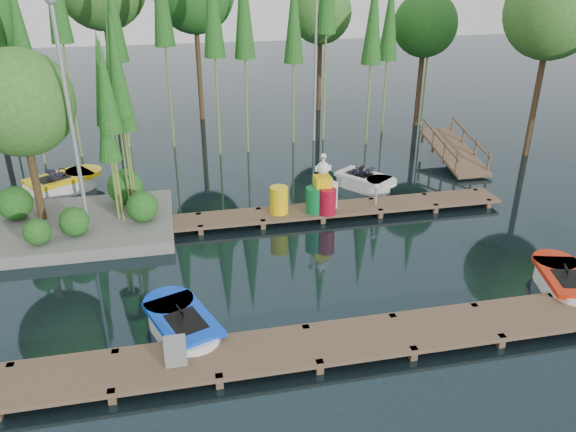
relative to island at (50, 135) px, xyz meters
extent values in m
plane|color=#1B2C33|center=(6.30, -3.29, -3.18)|extent=(90.00, 90.00, 0.00)
cube|color=brown|center=(6.30, -7.79, -2.93)|extent=(18.00, 1.50, 0.10)
cube|color=brown|center=(-0.15, -7.16, -3.13)|extent=(0.16, 0.16, 0.50)
cube|color=brown|center=(2.00, -8.42, -3.13)|extent=(0.16, 0.16, 0.50)
cube|color=brown|center=(2.00, -7.16, -3.13)|extent=(0.16, 0.16, 0.50)
cube|color=brown|center=(4.15, -8.42, -3.13)|extent=(0.16, 0.16, 0.50)
cube|color=brown|center=(4.15, -7.16, -3.13)|extent=(0.16, 0.16, 0.50)
cube|color=brown|center=(6.30, -8.42, -3.13)|extent=(0.16, 0.16, 0.50)
cube|color=brown|center=(6.30, -7.16, -3.13)|extent=(0.16, 0.16, 0.50)
cube|color=brown|center=(8.45, -8.42, -3.13)|extent=(0.16, 0.16, 0.50)
cube|color=brown|center=(8.45, -7.16, -3.13)|extent=(0.16, 0.16, 0.50)
cube|color=brown|center=(10.60, -8.42, -3.13)|extent=(0.16, 0.16, 0.50)
cube|color=brown|center=(10.60, -7.16, -3.13)|extent=(0.16, 0.16, 0.50)
cube|color=brown|center=(12.75, -7.16, -3.13)|extent=(0.16, 0.16, 0.50)
cube|color=brown|center=(7.30, -0.79, -2.93)|extent=(15.00, 1.20, 0.10)
cube|color=brown|center=(0.20, -1.27, -3.13)|extent=(0.16, 0.16, 0.50)
cube|color=brown|center=(0.20, -0.31, -3.13)|extent=(0.16, 0.16, 0.50)
cube|color=brown|center=(2.23, -1.27, -3.13)|extent=(0.16, 0.16, 0.50)
cube|color=brown|center=(2.23, -0.31, -3.13)|extent=(0.16, 0.16, 0.50)
cube|color=brown|center=(4.26, -1.27, -3.13)|extent=(0.16, 0.16, 0.50)
cube|color=brown|center=(4.26, -0.31, -3.13)|extent=(0.16, 0.16, 0.50)
cube|color=brown|center=(6.28, -1.27, -3.13)|extent=(0.16, 0.16, 0.50)
cube|color=brown|center=(6.28, -0.31, -3.13)|extent=(0.16, 0.16, 0.50)
cube|color=brown|center=(8.31, -1.27, -3.13)|extent=(0.16, 0.16, 0.50)
cube|color=brown|center=(8.31, -0.31, -3.13)|extent=(0.16, 0.16, 0.50)
cube|color=brown|center=(10.34, -1.27, -3.13)|extent=(0.16, 0.16, 0.50)
cube|color=brown|center=(10.34, -0.31, -3.13)|extent=(0.16, 0.16, 0.50)
cube|color=brown|center=(12.37, -1.27, -3.13)|extent=(0.16, 0.16, 0.50)
cube|color=brown|center=(12.37, -0.31, -3.13)|extent=(0.16, 0.16, 0.50)
cube|color=brown|center=(14.40, -1.27, -3.13)|extent=(0.16, 0.16, 0.50)
cube|color=brown|center=(14.40, -0.31, -3.13)|extent=(0.16, 0.16, 0.50)
cube|color=slate|center=(0.30, -0.29, -3.00)|extent=(6.20, 4.20, 0.42)
sphere|color=#25641F|center=(-1.50, 0.31, -2.24)|extent=(1.10, 1.10, 1.10)
sphere|color=#25641F|center=(0.50, -1.29, -2.34)|extent=(0.90, 0.90, 0.90)
sphere|color=#25641F|center=(1.90, 0.91, -2.19)|extent=(1.20, 1.20, 1.20)
sphere|color=#25641F|center=(-0.50, -1.69, -2.39)|extent=(0.80, 0.80, 0.80)
sphere|color=#25641F|center=(2.50, -0.69, -2.29)|extent=(1.00, 1.00, 1.00)
cylinder|color=#43301C|center=(-0.70, 0.11, -1.18)|extent=(0.24, 0.24, 3.60)
sphere|color=#3D782A|center=(-0.70, 0.11, 1.02)|extent=(3.20, 3.20, 3.20)
cylinder|color=olive|center=(2.04, 0.27, -0.22)|extent=(0.07, 0.07, 5.93)
cone|color=#25641F|center=(2.04, 0.27, 1.86)|extent=(0.70, 0.70, 2.97)
cylinder|color=olive|center=(1.73, 0.11, -0.35)|extent=(0.07, 0.07, 5.66)
cone|color=#25641F|center=(1.73, 0.11, 1.63)|extent=(0.70, 0.70, 2.83)
cylinder|color=olive|center=(2.23, 0.30, -0.57)|extent=(0.07, 0.07, 5.22)
cone|color=#25641F|center=(2.23, 0.30, 1.26)|extent=(0.70, 0.70, 2.61)
cylinder|color=olive|center=(1.85, -0.51, -0.42)|extent=(0.07, 0.07, 5.53)
cone|color=#25641F|center=(1.85, -0.51, 1.52)|extent=(0.70, 0.70, 2.76)
cylinder|color=olive|center=(1.71, -0.39, -1.18)|extent=(0.07, 0.07, 4.01)
cone|color=#25641F|center=(1.71, -0.39, 0.23)|extent=(0.70, 0.70, 2.01)
cylinder|color=olive|center=(2.17, 0.16, -0.13)|extent=(0.07, 0.07, 6.11)
cone|color=#25641F|center=(2.17, 0.16, 2.01)|extent=(0.70, 0.70, 3.05)
cylinder|color=#43301C|center=(19.04, 3.61, -0.15)|extent=(0.26, 0.26, 6.06)
sphere|color=#3D782A|center=(19.04, 3.61, 2.87)|extent=(3.81, 3.81, 3.81)
cylinder|color=#43301C|center=(16.28, 9.35, -0.67)|extent=(0.26, 0.26, 5.02)
sphere|color=#25641F|center=(16.28, 9.35, 1.84)|extent=(3.16, 3.16, 3.16)
cylinder|color=#43301C|center=(12.04, 13.41, -0.53)|extent=(0.26, 0.26, 5.31)
sphere|color=#3D782A|center=(12.04, 13.41, 2.12)|extent=(3.34, 3.34, 3.34)
cylinder|color=#43301C|center=(5.30, 12.74, 0.05)|extent=(0.26, 0.26, 6.46)
cylinder|color=#43301C|center=(0.88, 12.71, 0.24)|extent=(0.26, 0.26, 6.85)
cylinder|color=olive|center=(-1.86, 6.94, 0.55)|extent=(0.09, 0.09, 7.48)
cone|color=#25641F|center=(-1.86, 6.94, 2.65)|extent=(0.90, 0.90, 4.11)
cylinder|color=olive|center=(-0.41, 7.53, 1.65)|extent=(0.09, 0.09, 9.66)
cylinder|color=olive|center=(1.62, 8.54, 0.66)|extent=(0.09, 0.09, 7.69)
cone|color=#25641F|center=(1.62, 8.54, 2.81)|extent=(0.90, 0.90, 4.23)
cylinder|color=olive|center=(3.67, 8.19, 1.31)|extent=(0.09, 0.09, 8.99)
cylinder|color=olive|center=(5.66, 6.58, 1.03)|extent=(0.09, 0.09, 8.44)
cylinder|color=olive|center=(6.95, 6.71, 0.93)|extent=(0.09, 0.09, 8.22)
cone|color=#25641F|center=(6.95, 6.71, 3.23)|extent=(0.90, 0.90, 4.52)
cylinder|color=olive|center=(9.25, 7.58, 0.52)|extent=(0.09, 0.09, 7.41)
cone|color=#25641F|center=(9.25, 7.58, 2.59)|extent=(0.90, 0.90, 4.07)
cylinder|color=olive|center=(10.79, 7.80, 1.70)|extent=(0.09, 0.09, 9.77)
cylinder|color=olive|center=(12.54, 6.54, 0.52)|extent=(0.09, 0.09, 7.40)
cone|color=#25641F|center=(12.54, 6.54, 2.59)|extent=(0.90, 0.90, 4.07)
cylinder|color=olive|center=(13.93, 8.13, 0.39)|extent=(0.09, 0.09, 7.14)
cone|color=#25641F|center=(13.93, 8.13, 2.39)|extent=(0.90, 0.90, 3.93)
cylinder|color=olive|center=(16.47, 9.13, 1.12)|extent=(0.09, 0.09, 8.61)
cylinder|color=gray|center=(0.80, -0.79, 0.32)|extent=(0.12, 0.12, 7.00)
cylinder|color=gray|center=(10.30, 7.71, 0.32)|extent=(0.12, 0.12, 7.00)
cube|color=brown|center=(15.30, 3.21, -2.63)|extent=(1.50, 3.94, 0.95)
cube|color=brown|center=(14.60, 1.61, -2.59)|extent=(0.08, 0.08, 0.90)
cube|color=brown|center=(14.60, 2.71, -2.48)|extent=(0.08, 0.08, 0.90)
cube|color=brown|center=(14.60, 3.81, -2.37)|extent=(0.08, 0.08, 0.90)
cube|color=brown|center=(14.60, 4.91, -2.26)|extent=(0.08, 0.08, 0.90)
cube|color=brown|center=(14.60, 3.21, -2.03)|extent=(0.06, 3.54, 0.83)
cube|color=brown|center=(16.00, 1.61, -2.59)|extent=(0.08, 0.08, 0.90)
cube|color=brown|center=(16.00, 2.71, -2.48)|extent=(0.08, 0.08, 0.90)
cube|color=brown|center=(16.00, 3.81, -2.37)|extent=(0.08, 0.08, 0.90)
cube|color=brown|center=(16.00, 4.91, -2.26)|extent=(0.08, 0.08, 0.90)
cube|color=brown|center=(16.00, 3.21, -2.03)|extent=(0.06, 3.54, 0.83)
cube|color=white|center=(3.50, -6.57, -2.98)|extent=(1.55, 1.55, 0.55)
cylinder|color=white|center=(3.29, -6.00, -2.98)|extent=(1.54, 1.54, 0.55)
cylinder|color=white|center=(3.71, -7.13, -2.98)|extent=(1.54, 1.54, 0.55)
cube|color=blue|center=(3.50, -6.57, -2.69)|extent=(1.88, 2.38, 0.14)
cylinder|color=blue|center=(3.19, -5.75, -2.69)|extent=(1.57, 1.57, 0.14)
cube|color=black|center=(3.57, -6.76, -2.64)|extent=(1.04, 1.19, 0.06)
torus|color=black|center=(3.45, -6.43, -2.49)|extent=(0.24, 0.31, 0.26)
cube|color=white|center=(13.47, -6.72, -2.99)|extent=(1.41, 1.42, 0.53)
cylinder|color=white|center=(13.62, -6.16, -2.99)|extent=(1.41, 1.41, 0.53)
cylinder|color=white|center=(13.32, -7.28, -2.99)|extent=(1.41, 1.41, 0.53)
cube|color=red|center=(13.47, -6.72, -2.70)|extent=(1.66, 2.24, 0.13)
cylinder|color=red|center=(13.69, -5.91, -2.70)|extent=(1.44, 1.44, 0.13)
cube|color=black|center=(13.42, -6.91, -2.66)|extent=(0.94, 1.10, 0.06)
torus|color=black|center=(13.51, -6.58, -2.51)|extent=(0.21, 0.29, 0.25)
cube|color=white|center=(-0.67, 3.37, -2.96)|extent=(1.84, 1.84, 0.61)
cylinder|color=white|center=(-0.11, 3.74, -2.96)|extent=(1.84, 1.84, 0.61)
cylinder|color=white|center=(-1.23, 3.01, -2.96)|extent=(1.84, 1.84, 0.61)
cube|color=yellow|center=(-0.67, 3.37, -2.63)|extent=(2.68, 2.39, 0.15)
cylinder|color=yellow|center=(0.15, 3.90, -2.63)|extent=(1.87, 1.87, 0.15)
cube|color=black|center=(-0.86, 3.25, -2.58)|extent=(1.37, 1.29, 0.07)
torus|color=black|center=(-0.53, 3.46, -2.41)|extent=(0.35, 0.30, 0.29)
imported|color=#1E1E2D|center=(-0.90, 3.22, -2.31)|extent=(0.60, 0.56, 1.08)
cube|color=white|center=(10.65, 1.45, -3.00)|extent=(1.58, 1.58, 0.51)
cylinder|color=white|center=(10.99, 1.00, -3.00)|extent=(1.57, 1.57, 0.51)
cylinder|color=white|center=(10.31, 1.91, -3.00)|extent=(1.57, 1.57, 0.51)
cube|color=white|center=(10.65, 1.45, -2.72)|extent=(2.09, 2.25, 0.13)
cylinder|color=white|center=(11.14, 0.80, -2.72)|extent=(1.60, 1.60, 0.13)
cube|color=black|center=(10.54, 1.60, -2.67)|extent=(1.11, 1.16, 0.06)
torus|color=black|center=(10.73, 1.34, -2.53)|extent=(0.27, 0.29, 0.25)
imported|color=#1E1E2D|center=(10.51, 1.64, -2.48)|extent=(0.45, 0.47, 0.84)
imported|color=#1E1E2D|center=(10.97, 1.57, -2.54)|extent=(0.34, 0.36, 0.64)
cube|color=gray|center=(3.31, -7.79, -2.60)|extent=(0.46, 0.39, 0.56)
cylinder|color=yellow|center=(6.92, -0.79, -2.42)|extent=(0.61, 0.61, 0.92)
cylinder|color=#0C6C30|center=(8.09, -0.99, -2.44)|extent=(0.58, 0.58, 0.88)
cylinder|color=white|center=(8.67, -0.70, -2.44)|extent=(0.58, 0.58, 0.88)
cylinder|color=#A30B20|center=(8.48, -1.18, -2.44)|extent=(0.58, 0.58, 0.88)
cube|color=yellow|center=(8.38, -0.89, -1.84)|extent=(0.54, 0.54, 0.34)
sphere|color=white|center=(8.38, -0.89, -1.37)|extent=(0.43, 0.43, 0.43)
cylinder|color=white|center=(8.38, -0.89, -1.13)|extent=(0.10, 0.10, 0.29)
sphere|color=white|center=(8.38, -0.89, -0.96)|extent=(0.19, 0.19, 0.19)
cone|color=orange|center=(8.38, -1.09, -0.98)|extent=(0.10, 0.29, 0.10)
cube|color=white|center=(8.38, -0.89, -1.37)|extent=(0.54, 0.06, 0.18)
cylinder|color=gray|center=(10.33, -0.79, -2.60)|extent=(0.09, 0.09, 0.56)
sphere|color=white|center=(10.33, -0.79, -2.23)|extent=(0.19, 0.19, 0.19)
cube|color=gray|center=(10.33, -0.79, -2.23)|extent=(0.47, 0.04, 0.04)
cone|color=orange|center=(10.33, -0.90, -2.23)|extent=(0.04, 0.09, 0.04)
camera|label=1|loc=(3.66, -17.59, 5.01)|focal=35.00mm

